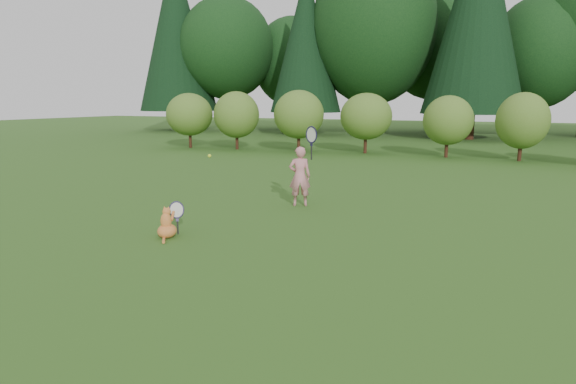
% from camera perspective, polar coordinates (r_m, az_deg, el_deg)
% --- Properties ---
extents(ground, '(100.00, 100.00, 0.00)m').
position_cam_1_polar(ground, '(7.85, -3.73, -5.92)').
color(ground, '#284A15').
rests_on(ground, ground).
extents(shrub_row, '(28.00, 3.00, 2.80)m').
position_cam_1_polar(shrub_row, '(19.98, 13.94, 8.03)').
color(shrub_row, '#4E7123').
rests_on(shrub_row, ground).
extents(woodland_backdrop, '(48.00, 10.00, 15.00)m').
position_cam_1_polar(woodland_backdrop, '(30.32, 18.07, 20.26)').
color(woodland_backdrop, black).
rests_on(woodland_backdrop, ground).
extents(child, '(0.75, 0.47, 1.94)m').
position_cam_1_polar(child, '(10.37, 1.45, 2.04)').
color(child, '#D07C84').
rests_on(child, ground).
extents(cat, '(0.45, 0.78, 0.71)m').
position_cam_1_polar(cat, '(8.29, -14.14, -3.39)').
color(cat, '#C87726').
rests_on(cat, ground).
extents(tennis_ball, '(0.07, 0.07, 0.07)m').
position_cam_1_polar(tennis_ball, '(9.07, -9.29, 4.25)').
color(tennis_ball, '#ADDB19').
rests_on(tennis_ball, ground).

